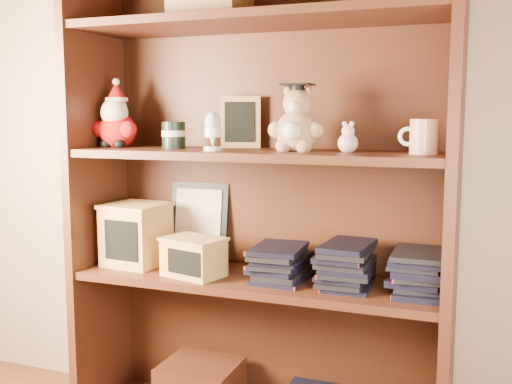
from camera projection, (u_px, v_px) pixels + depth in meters
bookcase at (261, 203)px, 1.92m from camera, size 1.20×0.35×1.60m
shelf_lower at (256, 280)px, 1.90m from camera, size 1.14×0.33×0.02m
shelf_upper at (256, 154)px, 1.85m from camera, size 1.14×0.33×0.02m
santa_plush at (116, 122)px, 2.01m from camera, size 0.17×0.12×0.24m
teachers_tin at (174, 135)px, 1.94m from camera, size 0.08×0.08×0.09m
chalkboard_plaque at (241, 123)px, 1.98m from camera, size 0.13×0.09×0.17m
egg_cup at (213, 130)px, 1.81m from camera, size 0.06×0.06×0.12m
grad_teddy_bear at (297, 125)px, 1.78m from camera, size 0.17×0.15×0.21m
pink_figurine at (348, 140)px, 1.74m from camera, size 0.06×0.06×0.09m
teacher_mug at (423, 137)px, 1.66m from camera, size 0.11×0.08×0.10m
certificate_frame at (199, 221)px, 2.10m from camera, size 0.22×0.06×0.27m
treats_box at (136, 234)px, 2.04m from camera, size 0.21×0.21×0.21m
pencils_box at (194, 257)px, 1.89m from camera, size 0.22×0.18×0.12m
book_stack_left at (280, 261)px, 1.86m from camera, size 0.14×0.20×0.11m
book_stack_mid at (346, 262)px, 1.79m from camera, size 0.14×0.20×0.14m
book_stack_right at (419, 271)px, 1.71m from camera, size 0.14×0.20×0.13m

